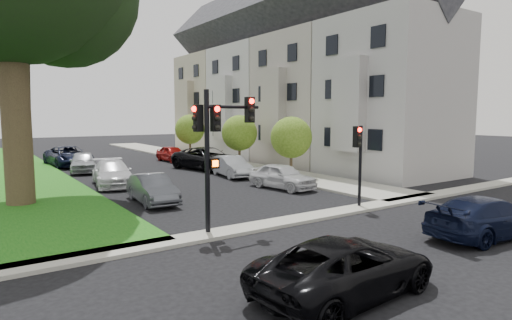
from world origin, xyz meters
TOP-DOWN VIEW (x-y plane):
  - ground at (0.00, 0.00)m, footprint 140.00×140.00m
  - sidewalk_right at (6.75, 24.00)m, footprint 3.50×44.00m
  - sidewalk_cross at (0.00, 2.00)m, footprint 60.00×1.00m
  - house_a at (12.45, 8.00)m, footprint 7.70×7.55m
  - house_b at (12.45, 15.50)m, footprint 7.70×7.55m
  - house_c at (12.45, 23.00)m, footprint 7.70×7.55m
  - house_d at (12.45, 30.50)m, footprint 7.70×7.55m
  - small_tree_a at (6.20, 10.31)m, footprint 2.54×2.54m
  - small_tree_b at (6.20, 16.27)m, footprint 2.59×2.59m
  - small_tree_c at (6.20, 24.52)m, footprint 2.61×2.61m
  - traffic_signal_main at (-3.43, 2.23)m, footprint 2.31×0.60m
  - traffic_signal_secondary at (3.23, 2.19)m, footprint 0.44×0.36m
  - car_cross_near at (-3.48, -3.62)m, footprint 4.72×2.45m
  - car_cross_far at (3.50, -3.04)m, footprint 4.75×2.34m
  - car_parked_0 at (3.58, 7.79)m, footprint 2.18×4.16m
  - car_parked_1 at (3.62, 13.07)m, footprint 1.89×4.15m
  - car_parked_2 at (3.95, 17.00)m, footprint 3.73×6.13m
  - car_parked_3 at (4.00, 23.32)m, footprint 1.72×3.92m
  - car_parked_5 at (-3.46, 8.13)m, footprint 1.57×3.96m
  - car_parked_6 at (-3.59, 13.85)m, footprint 2.65×5.00m
  - car_parked_7 at (-3.69, 20.48)m, footprint 2.47×4.38m
  - car_parked_8 at (-3.82, 24.78)m, footprint 3.01×5.68m

SIDE VIEW (x-z plane):
  - ground at x=0.00m, z-range 0.00..0.00m
  - sidewalk_right at x=6.75m, z-range 0.00..0.12m
  - sidewalk_cross at x=0.00m, z-range 0.00..0.12m
  - car_cross_near at x=-3.48m, z-range 0.00..1.27m
  - car_parked_5 at x=-3.46m, z-range 0.00..1.28m
  - car_parked_3 at x=4.00m, z-range 0.00..1.31m
  - car_parked_1 at x=3.62m, z-range 0.00..1.32m
  - car_cross_far at x=3.50m, z-range 0.00..1.33m
  - car_parked_0 at x=3.58m, z-range 0.00..1.35m
  - car_parked_6 at x=-3.59m, z-range 0.00..1.38m
  - car_parked_7 at x=-3.69m, z-range 0.00..1.41m
  - car_parked_8 at x=-3.82m, z-range 0.00..1.52m
  - car_parked_2 at x=3.95m, z-range 0.00..1.59m
  - traffic_signal_secondary at x=3.23m, z-range 0.69..4.16m
  - small_tree_a at x=6.20m, z-range 0.63..4.43m
  - small_tree_b at x=6.20m, z-range 0.64..4.52m
  - small_tree_c at x=6.20m, z-range 0.65..4.56m
  - traffic_signal_main at x=-3.43m, z-range 0.90..5.62m
  - house_a at x=12.45m, z-range -1.05..14.92m
  - house_b at x=12.45m, z-range -1.05..14.92m
  - house_c at x=12.45m, z-range -1.05..14.92m
  - house_d at x=12.45m, z-range -1.05..14.92m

